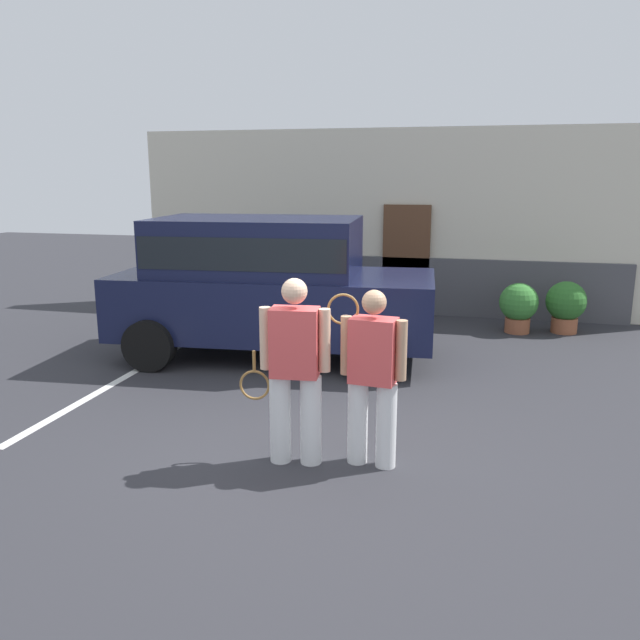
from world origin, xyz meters
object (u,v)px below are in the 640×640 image
parked_suv (267,281)px  potted_plant_secondary (566,304)px  tennis_player_woman (372,375)px  potted_plant_by_porch (519,305)px  tennis_player_man (295,370)px

parked_suv → potted_plant_secondary: bearing=25.9°
tennis_player_woman → potted_plant_secondary: size_ratio=1.87×
tennis_player_woman → potted_plant_by_porch: tennis_player_woman is taller
tennis_player_woman → potted_plant_by_porch: (1.59, 5.66, -0.39)m
potted_plant_by_porch → tennis_player_woman: bearing=-105.7°
parked_suv → potted_plant_by_porch: bearing=28.9°
tennis_player_man → potted_plant_by_porch: 6.24m
parked_suv → potted_plant_by_porch: size_ratio=5.52×
parked_suv → potted_plant_secondary: parked_suv is taller
parked_suv → tennis_player_man: (1.40, -3.34, -0.24)m
tennis_player_woman → potted_plant_secondary: tennis_player_woman is taller
tennis_player_man → potted_plant_secondary: 6.73m
tennis_player_man → tennis_player_woman: size_ratio=1.06×
tennis_player_man → tennis_player_woman: bearing=-176.0°
parked_suv → tennis_player_woman: size_ratio=2.85×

